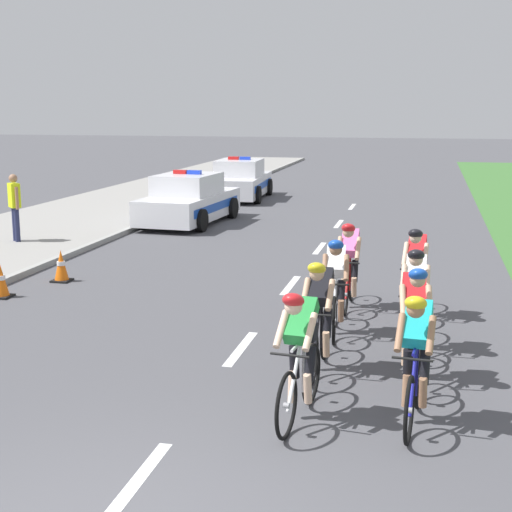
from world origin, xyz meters
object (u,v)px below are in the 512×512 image
object	(u,v)px
police_car_nearest	(189,201)
traffic_cone_mid	(1,281)
police_car_second	(240,181)
spectator_closest	(15,203)
cyclist_second	(416,356)
cyclist_third	(319,314)
cyclist_fourth	(414,321)
cyclist_eighth	(416,271)
cyclist_seventh	(349,264)
cyclist_fifth	(335,285)
cyclist_sixth	(415,297)
cyclist_lead	(299,353)
traffic_cone_near	(61,266)

from	to	relation	value
police_car_nearest	traffic_cone_mid	xyz separation A→B (m)	(-0.61, -9.23, -0.37)
police_car_second	spectator_closest	xyz separation A→B (m)	(-3.07, -10.70, 0.40)
cyclist_second	cyclist_third	bearing A→B (deg)	130.85
cyclist_fourth	police_car_nearest	distance (m)	13.70
cyclist_third	cyclist_eighth	size ratio (longest dim) A/B	1.00
cyclist_seventh	police_car_second	bearing A→B (deg)	110.88
cyclist_fifth	cyclist_sixth	world-z (taller)	same
cyclist_lead	traffic_cone_mid	size ratio (longest dim) A/B	2.68
cyclist_seventh	traffic_cone_mid	distance (m)	6.31
cyclist_lead	cyclist_seventh	xyz separation A→B (m)	(0.04, 4.86, 0.00)
traffic_cone_near	cyclist_seventh	bearing A→B (deg)	-7.43
cyclist_eighth	cyclist_fourth	bearing A→B (deg)	-89.27
cyclist_fourth	police_car_nearest	size ratio (longest dim) A/B	0.38
cyclist_lead	police_car_second	world-z (taller)	police_car_second
police_car_nearest	traffic_cone_mid	distance (m)	9.26
cyclist_sixth	cyclist_eighth	distance (m)	1.76
cyclist_lead	police_car_nearest	size ratio (longest dim) A/B	0.38
cyclist_sixth	police_car_second	xyz separation A→B (m)	(-6.78, 16.87, -0.11)
cyclist_third	cyclist_fifth	world-z (taller)	same
cyclist_fourth	cyclist_third	bearing A→B (deg)	176.48
cyclist_eighth	spectator_closest	bearing A→B (deg)	155.85
cyclist_fourth	police_car_second	xyz separation A→B (m)	(-6.80, 18.11, -0.11)
cyclist_lead	cyclist_fourth	distance (m)	1.94
cyclist_sixth	spectator_closest	xyz separation A→B (m)	(-9.86, 6.17, 0.30)
cyclist_sixth	spectator_closest	bearing A→B (deg)	147.94
cyclist_fifth	police_car_second	distance (m)	17.31
cyclist_eighth	cyclist_second	bearing A→B (deg)	-88.87
cyclist_fifth	police_car_nearest	size ratio (longest dim) A/B	0.38
cyclist_second	spectator_closest	xyz separation A→B (m)	(-9.92, 8.79, 0.30)
cyclist_fourth	spectator_closest	size ratio (longest dim) A/B	1.03
police_car_second	spectator_closest	world-z (taller)	spectator_closest
police_car_nearest	police_car_second	xyz separation A→B (m)	(0.00, 6.22, 0.00)
cyclist_second	cyclist_eighth	size ratio (longest dim) A/B	1.00
cyclist_lead	police_car_second	bearing A→B (deg)	105.92
cyclist_fourth	cyclist_seventh	xyz separation A→B (m)	(-1.16, 3.33, 0.00)
cyclist_fourth	traffic_cone_mid	size ratio (longest dim) A/B	2.69
cyclist_second	spectator_closest	world-z (taller)	spectator_closest
cyclist_third	cyclist_seventh	size ratio (longest dim) A/B	1.00
police_car_second	traffic_cone_near	xyz separation A→B (m)	(-0.14, -14.03, -0.37)
cyclist_third	police_car_nearest	distance (m)	13.08
cyclist_third	cyclist_sixth	bearing A→B (deg)	44.46
cyclist_eighth	traffic_cone_near	world-z (taller)	cyclist_eighth
cyclist_lead	police_car_second	distance (m)	20.43
cyclist_lead	cyclist_second	distance (m)	1.25
cyclist_second	cyclist_fourth	xyz separation A→B (m)	(-0.05, 1.37, 0.00)
traffic_cone_mid	cyclist_seventh	bearing A→B (deg)	6.03
traffic_cone_mid	spectator_closest	world-z (taller)	spectator_closest
cyclist_sixth	cyclist_fifth	bearing A→B (deg)	157.28
cyclist_fourth	traffic_cone_near	distance (m)	8.07
cyclist_second	cyclist_eighth	xyz separation A→B (m)	(-0.09, 4.38, 0.00)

